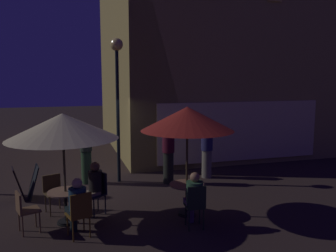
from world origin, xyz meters
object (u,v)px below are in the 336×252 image
(street_lamp_near_corner, at_px, (117,77))
(patio_umbrella_0, at_px, (63,127))
(cafe_table_0, at_px, (66,199))
(cafe_table_1, at_px, (187,191))
(patron_standing_5, at_px, (86,153))
(cafe_chair_4, at_px, (196,203))
(patron_standing_3, at_px, (168,155))
(menu_sandwich_board, at_px, (26,183))
(patron_standing_4, at_px, (207,152))
(patio_umbrella_1, at_px, (187,119))
(cafe_chair_3, at_px, (80,211))
(patron_seated_0, at_px, (93,185))
(patron_seated_2, at_px, (194,196))
(patron_seated_1, at_px, (77,203))
(cafe_chair_0, at_px, (99,189))
(cafe_chair_2, at_px, (24,208))
(cafe_chair_1, at_px, (53,190))

(street_lamp_near_corner, bearing_deg, patio_umbrella_0, -119.51)
(cafe_table_0, height_order, cafe_table_1, cafe_table_1)
(cafe_table_1, distance_m, patron_standing_5, 3.77)
(cafe_chair_4, relative_size, patron_standing_3, 0.55)
(menu_sandwich_board, height_order, patio_umbrella_0, patio_umbrella_0)
(cafe_table_1, bearing_deg, patron_standing_4, 59.01)
(cafe_table_0, height_order, patio_umbrella_0, patio_umbrella_0)
(cafe_table_1, bearing_deg, patio_umbrella_0, 173.92)
(patio_umbrella_1, bearing_deg, cafe_chair_3, -167.07)
(street_lamp_near_corner, xyz_separation_m, patron_standing_4, (2.73, -0.33, -2.36))
(patron_seated_0, distance_m, patron_standing_3, 2.96)
(patron_standing_3, bearing_deg, street_lamp_near_corner, -20.57)
(patron_seated_2, bearing_deg, patio_umbrella_0, 76.14)
(patron_standing_5, bearing_deg, patio_umbrella_0, 101.24)
(cafe_table_0, distance_m, patron_seated_1, 0.74)
(patron_seated_1, relative_size, patron_standing_3, 0.69)
(patron_standing_5, bearing_deg, cafe_table_0, 101.24)
(patio_umbrella_0, xyz_separation_m, patron_seated_1, (0.22, -0.69, -1.44))
(street_lamp_near_corner, height_order, patron_seated_1, street_lamp_near_corner)
(patio_umbrella_0, bearing_deg, cafe_chair_0, 27.94)
(cafe_table_1, distance_m, patron_standing_4, 3.15)
(cafe_table_1, xyz_separation_m, cafe_chair_2, (-3.47, 0.02, -0.02))
(street_lamp_near_corner, distance_m, patron_standing_5, 2.45)
(cafe_table_1, xyz_separation_m, patron_seated_2, (-0.07, -0.66, 0.13))
(patron_standing_4, bearing_deg, street_lamp_near_corner, 19.34)
(patio_umbrella_1, height_order, patron_seated_0, patio_umbrella_1)
(patron_standing_4, bearing_deg, menu_sandwich_board, 32.22)
(patron_standing_3, height_order, patron_standing_5, patron_standing_5)
(cafe_table_0, xyz_separation_m, cafe_table_1, (2.67, -0.28, 0.02))
(cafe_chair_0, bearing_deg, cafe_chair_1, -48.11)
(cafe_chair_2, relative_size, patron_seated_2, 0.72)
(patio_umbrella_0, distance_m, cafe_chair_0, 1.76)
(cafe_table_1, xyz_separation_m, cafe_chair_3, (-2.40, -0.55, 0.00))
(patron_standing_5, bearing_deg, patron_seated_0, 113.46)
(cafe_table_0, relative_size, patron_standing_5, 0.42)
(patron_seated_1, bearing_deg, cafe_table_1, -98.02)
(cafe_chair_1, distance_m, cafe_chair_4, 3.41)
(cafe_chair_3, distance_m, patron_standing_5, 3.71)
(patron_standing_4, bearing_deg, patio_umbrella_0, 55.60)
(street_lamp_near_corner, relative_size, patio_umbrella_0, 1.78)
(patio_umbrella_1, bearing_deg, patron_seated_2, -96.08)
(patron_seated_2, height_order, patron_standing_4, patron_standing_4)
(cafe_chair_0, height_order, patron_seated_2, patron_seated_2)
(patron_seated_0, bearing_deg, patron_seated_1, 40.86)
(cafe_chair_0, relative_size, patron_standing_4, 0.60)
(patron_seated_0, relative_size, patron_standing_3, 0.72)
(cafe_chair_0, distance_m, patron_seated_2, 2.29)
(patio_umbrella_0, relative_size, patron_seated_2, 2.00)
(cafe_chair_0, bearing_deg, cafe_chair_3, 40.78)
(cafe_chair_2, xyz_separation_m, patron_standing_4, (5.09, 2.68, 0.28))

